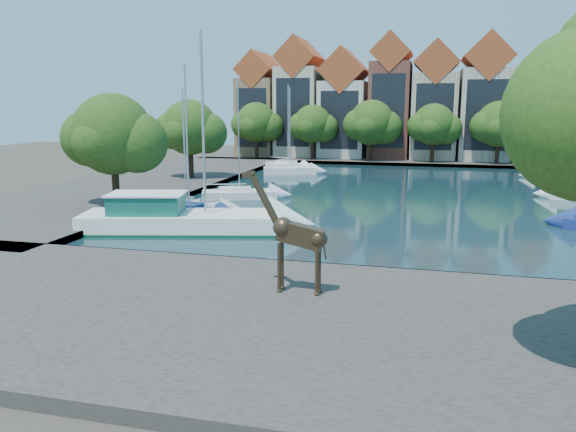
{
  "coord_description": "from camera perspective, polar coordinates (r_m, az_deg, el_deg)",
  "views": [
    {
      "loc": [
        1.81,
        -25.24,
        7.85
      ],
      "look_at": [
        -4.1,
        -2.0,
        3.08
      ],
      "focal_mm": 35.0,
      "sensor_mm": 36.0,
      "label": 1
    }
  ],
  "objects": [
    {
      "name": "side_tree_left_near",
      "position": [
        43.67,
        -17.25,
        7.66
      ],
      "size": [
        7.8,
        6.0,
        8.2
      ],
      "color": "#332114",
      "rests_on": "left_quay"
    },
    {
      "name": "far_tree_far_west",
      "position": [
        79.4,
        -3.17,
        9.32
      ],
      "size": [
        7.28,
        5.6,
        7.68
      ],
      "color": "#332114",
      "rests_on": "far_quay"
    },
    {
      "name": "townhouse_west_inner",
      "position": [
        82.16,
        5.74,
        10.85
      ],
      "size": [
        6.43,
        9.18,
        15.15
      ],
      "color": "silver",
      "rests_on": "far_quay"
    },
    {
      "name": "motorsailer",
      "position": [
        35.61,
        -11.34,
        -0.06
      ],
      "size": [
        12.88,
        6.43,
        12.03
      ],
      "color": "white",
      "rests_on": "water_basin"
    },
    {
      "name": "near_quay",
      "position": [
        19.84,
        8.1,
        -11.38
      ],
      "size": [
        50.0,
        14.0,
        0.5
      ],
      "primitive_type": "cube",
      "color": "#46413D",
      "rests_on": "ground"
    },
    {
      "name": "townhouse_east_mid",
      "position": [
        81.5,
        19.32,
        10.82
      ],
      "size": [
        6.43,
        9.18,
        16.65
      ],
      "color": "#BEB2A2",
      "rests_on": "far_quay"
    },
    {
      "name": "sailboat_left_a",
      "position": [
        40.88,
        -10.27,
        0.87
      ],
      "size": [
        6.21,
        4.11,
        8.93
      ],
      "color": "silver",
      "rests_on": "water_basin"
    },
    {
      "name": "far_tree_west",
      "position": [
        77.4,
        2.56,
        9.19
      ],
      "size": [
        6.76,
        5.2,
        7.36
      ],
      "color": "#332114",
      "rests_on": "far_quay"
    },
    {
      "name": "townhouse_east_end",
      "position": [
        82.3,
        23.84,
        9.8
      ],
      "size": [
        5.44,
        9.18,
        14.43
      ],
      "color": "brown",
      "rests_on": "far_quay"
    },
    {
      "name": "sailboat_left_b",
      "position": [
        39.4,
        -9.99,
        0.58
      ],
      "size": [
        6.46,
        3.43,
        10.38
      ],
      "color": "navy",
      "rests_on": "water_basin"
    },
    {
      "name": "townhouse_west_end",
      "position": [
        84.93,
        -2.78,
        10.91
      ],
      "size": [
        5.44,
        9.18,
        14.93
      ],
      "color": "#836647",
      "rests_on": "far_quay"
    },
    {
      "name": "far_tree_far_east",
      "position": [
        77.52,
        26.65,
        8.03
      ],
      "size": [
        6.76,
        5.2,
        7.36
      ],
      "color": "#332114",
      "rests_on": "far_quay"
    },
    {
      "name": "sailboat_left_e",
      "position": [
        68.74,
        0.02,
        5.26
      ],
      "size": [
        5.89,
        3.78,
        10.13
      ],
      "color": "white",
      "rests_on": "water_basin"
    },
    {
      "name": "far_quay",
      "position": [
        81.61,
        12.98,
        5.63
      ],
      "size": [
        60.0,
        16.0,
        0.5
      ],
      "primitive_type": "cube",
      "color": "#46413D",
      "rests_on": "ground"
    },
    {
      "name": "far_tree_mid_east",
      "position": [
        75.78,
        14.64,
        8.84
      ],
      "size": [
        7.02,
        5.4,
        7.52
      ],
      "color": "#332114",
      "rests_on": "far_quay"
    },
    {
      "name": "sailboat_left_c",
      "position": [
        47.37,
        -4.95,
        2.4
      ],
      "size": [
        6.56,
        4.23,
        9.93
      ],
      "color": "white",
      "rests_on": "water_basin"
    },
    {
      "name": "townhouse_west_mid",
      "position": [
        83.38,
        1.24,
        11.52
      ],
      "size": [
        5.94,
        9.18,
        16.79
      ],
      "color": "beige",
      "rests_on": "far_quay"
    },
    {
      "name": "townhouse_center",
      "position": [
        81.44,
        10.37,
        11.44
      ],
      "size": [
        5.44,
        9.18,
        16.93
      ],
      "color": "brown",
      "rests_on": "far_quay"
    },
    {
      "name": "far_tree_east",
      "position": [
        76.23,
        20.73,
        8.58
      ],
      "size": [
        7.54,
        5.8,
        7.84
      ],
      "color": "#332114",
      "rests_on": "far_quay"
    },
    {
      "name": "left_quay",
      "position": [
        56.58,
        -14.2,
        3.19
      ],
      "size": [
        14.0,
        52.0,
        0.5
      ],
      "primitive_type": "cube",
      "color": "#46413D",
      "rests_on": "ground"
    },
    {
      "name": "far_tree_mid_west",
      "position": [
        76.17,
        8.55,
        9.21
      ],
      "size": [
        7.8,
        6.0,
        8.0
      ],
      "color": "#332114",
      "rests_on": "far_quay"
    },
    {
      "name": "sailboat_left_d",
      "position": [
        63.85,
        0.19,
        4.82
      ],
      "size": [
        6.29,
        3.78,
        9.63
      ],
      "color": "white",
      "rests_on": "water_basin"
    },
    {
      "name": "side_tree_left_far",
      "position": [
        58.32,
        -9.86,
        8.67
      ],
      "size": [
        7.28,
        5.6,
        7.88
      ],
      "color": "#332114",
      "rests_on": "left_quay"
    },
    {
      "name": "townhouse_east_inner",
      "position": [
        81.23,
        14.65,
        10.82
      ],
      "size": [
        5.94,
        9.18,
        15.79
      ],
      "color": "tan",
      "rests_on": "far_quay"
    },
    {
      "name": "ground",
      "position": [
        26.49,
        9.76,
        -6.14
      ],
      "size": [
        160.0,
        160.0,
        0.0
      ],
      "primitive_type": "plane",
      "color": "#38332B",
      "rests_on": "ground"
    },
    {
      "name": "giraffe_statue",
      "position": [
        21.98,
        0.61,
        -1.85
      ],
      "size": [
        3.36,
        0.59,
        4.81
      ],
      "color": "#3A2C1D",
      "rests_on": "near_quay"
    },
    {
      "name": "water_basin",
      "position": [
        49.89,
        12.01,
        2.01
      ],
      "size": [
        38.0,
        50.0,
        0.08
      ],
      "primitive_type": "cube",
      "color": "black",
      "rests_on": "ground"
    },
    {
      "name": "sailboat_right_d",
      "position": [
        67.0,
        25.58,
        3.92
      ],
      "size": [
        5.52,
        2.33,
        7.27
      ],
      "color": "silver",
      "rests_on": "water_basin"
    }
  ]
}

